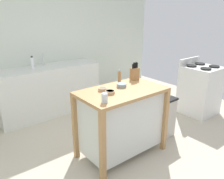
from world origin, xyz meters
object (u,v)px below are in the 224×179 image
kitchen_island (121,119)px  sink_faucet (43,60)px  bottle_dish_soap (32,63)px  bowl_stoneware_deep (122,85)px  trash_bin (162,117)px  bowl_ceramic_small (110,92)px  drinking_cup (105,98)px  bowl_ceramic_wide (103,89)px  stove (200,90)px  pepper_grinder (119,76)px  knife_block (135,73)px

kitchen_island → sink_faucet: 2.06m
kitchen_island → bottle_dish_soap: (-0.44, 1.90, 0.49)m
bowl_stoneware_deep → trash_bin: 0.97m
bowl_ceramic_small → drinking_cup: drinking_cup is taller
drinking_cup → bottle_dish_soap: 2.10m
sink_faucet → bottle_dish_soap: size_ratio=1.01×
bowl_ceramic_wide → trash_bin: bowl_ceramic_wide is taller
trash_bin → bowl_ceramic_wide: bearing=170.9°
kitchen_island → bowl_ceramic_wide: bowl_ceramic_wide is taller
sink_faucet → stove: bearing=-40.5°
bowl_ceramic_wide → stove: (2.22, -0.03, -0.48)m
pepper_grinder → stove: size_ratio=0.17×
knife_block → stove: 1.68m
bowl_ceramic_wide → bowl_stoneware_deep: size_ratio=0.87×
kitchen_island → trash_bin: 0.82m
bowl_ceramic_small → bottle_dish_soap: bearing=97.0°
knife_block → bowl_stoneware_deep: 0.40m
bowl_ceramic_small → pepper_grinder: (0.39, 0.29, 0.06)m
bowl_stoneware_deep → bowl_ceramic_small: bowl_stoneware_deep is taller
bowl_stoneware_deep → bottle_dish_soap: size_ratio=0.59×
kitchen_island → knife_block: (0.44, 0.23, 0.50)m
kitchen_island → bottle_dish_soap: size_ratio=5.12×
bowl_stoneware_deep → knife_block: bearing=20.8°
pepper_grinder → knife_block: bearing=-10.0°
bowl_ceramic_wide → sink_faucet: 1.86m
drinking_cup → pepper_grinder: 0.77m
bowl_stoneware_deep → drinking_cup: bearing=-149.4°
bowl_ceramic_wide → bowl_stoneware_deep: 0.28m
knife_block → stove: knife_block is taller
bowl_stoneware_deep → sink_faucet: sink_faucet is taller
kitchen_island → stove: size_ratio=1.09×
bowl_ceramic_small → bottle_dish_soap: size_ratio=0.54×
knife_block → pepper_grinder: 0.25m
bowl_stoneware_deep → bowl_ceramic_wide: bearing=172.9°
bowl_ceramic_wide → drinking_cup: (-0.21, -0.32, 0.03)m
pepper_grinder → bottle_dish_soap: 1.74m
knife_block → bowl_ceramic_wide: size_ratio=2.29×
sink_faucet → trash_bin: bearing=-63.8°
drinking_cup → stove: (2.43, 0.30, -0.52)m
bowl_ceramic_small → bottle_dish_soap: (-0.23, 1.91, 0.06)m
kitchen_island → drinking_cup: 0.65m
bowl_ceramic_wide → bowl_ceramic_small: same height
kitchen_island → bowl_stoneware_deep: bearing=51.4°
bowl_ceramic_small → drinking_cup: 0.29m
kitchen_island → bowl_ceramic_wide: bearing=149.2°
pepper_grinder → bottle_dish_soap: bearing=111.0°
knife_block → bowl_stoneware_deep: knife_block is taller
bottle_dish_soap → sink_faucet: bearing=20.7°
kitchen_island → pepper_grinder: pepper_grinder is taller
kitchen_island → bowl_ceramic_small: 0.47m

